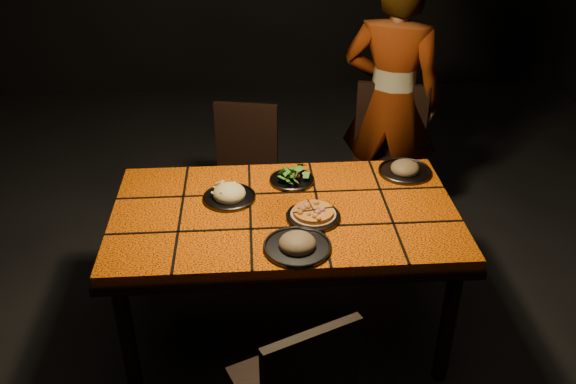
{
  "coord_description": "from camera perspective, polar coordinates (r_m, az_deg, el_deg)",
  "views": [
    {
      "loc": [
        -0.15,
        -2.39,
        2.27
      ],
      "look_at": [
        0.02,
        0.04,
        0.82
      ],
      "focal_mm": 38.0,
      "sensor_mm": 36.0,
      "label": 1
    }
  ],
  "objects": [
    {
      "name": "dining_table",
      "position": [
        2.88,
        -0.31,
        -2.98
      ],
      "size": [
        1.62,
        0.92,
        0.75
      ],
      "color": "#EF5D07",
      "rests_on": "ground"
    },
    {
      "name": "plate_pizza",
      "position": [
        2.77,
        2.38,
        -2.16
      ],
      "size": [
        0.25,
        0.25,
        0.04
      ],
      "color": "#38373C",
      "rests_on": "dining_table"
    },
    {
      "name": "plate_pasta",
      "position": [
        2.92,
        -5.51,
        -0.27
      ],
      "size": [
        0.25,
        0.25,
        0.08
      ],
      "color": "#38373C",
      "rests_on": "dining_table"
    },
    {
      "name": "chair_far_left",
      "position": [
        3.76,
        -4.11,
        2.51
      ],
      "size": [
        0.46,
        0.46,
        0.86
      ],
      "rotation": [
        0.0,
        0.0,
        -0.21
      ],
      "color": "black",
      "rests_on": "ground"
    },
    {
      "name": "chair_far_right",
      "position": [
        3.82,
        9.32,
        3.62
      ],
      "size": [
        0.53,
        0.53,
        0.96
      ],
      "rotation": [
        0.0,
        0.0,
        -0.26
      ],
      "color": "black",
      "rests_on": "ground"
    },
    {
      "name": "plate_mushroom_b",
      "position": [
        3.19,
        10.9,
        2.15
      ],
      "size": [
        0.27,
        0.27,
        0.09
      ],
      "color": "#38373C",
      "rests_on": "dining_table"
    },
    {
      "name": "plate_salad",
      "position": [
        3.05,
        0.37,
        1.39
      ],
      "size": [
        0.23,
        0.23,
        0.07
      ],
      "color": "#38373C",
      "rests_on": "dining_table"
    },
    {
      "name": "plate_mushroom_a",
      "position": [
        2.57,
        0.88,
        -4.87
      ],
      "size": [
        0.29,
        0.29,
        0.1
      ],
      "color": "#38373C",
      "rests_on": "dining_table"
    },
    {
      "name": "diner",
      "position": [
        3.83,
        9.61,
        8.33
      ],
      "size": [
        0.72,
        0.61,
        1.67
      ],
      "primitive_type": "imported",
      "rotation": [
        0.0,
        0.0,
        2.73
      ],
      "color": "brown",
      "rests_on": "ground"
    },
    {
      "name": "room_shell",
      "position": [
        2.51,
        -0.36,
        12.92
      ],
      "size": [
        6.04,
        7.04,
        3.08
      ],
      "color": "black",
      "rests_on": "ground"
    }
  ]
}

